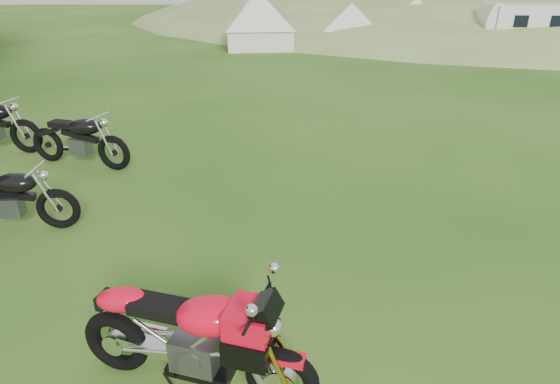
{
  "coord_description": "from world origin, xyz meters",
  "views": [
    {
      "loc": [
        0.16,
        -4.59,
        3.26
      ],
      "look_at": [
        0.2,
        0.4,
        0.96
      ],
      "focal_mm": 30.0,
      "sensor_mm": 36.0,
      "label": 1
    }
  ],
  "objects_px": {
    "vintage_moto_b": "(6,198)",
    "tent_mid": "(351,22)",
    "vintage_moto_c": "(78,138)",
    "tent_left": "(258,20)",
    "caravan": "(531,29)",
    "sport_motorcycle": "(193,331)",
    "tent_right": "(415,19)"
  },
  "relations": [
    {
      "from": "vintage_moto_b",
      "to": "tent_mid",
      "type": "xyz_separation_m",
      "value": [
        7.56,
        19.46,
        0.64
      ]
    },
    {
      "from": "vintage_moto_c",
      "to": "tent_mid",
      "type": "xyz_separation_m",
      "value": [
        7.5,
        17.0,
        0.59
      ]
    },
    {
      "from": "vintage_moto_c",
      "to": "tent_mid",
      "type": "height_order",
      "value": "tent_mid"
    },
    {
      "from": "tent_left",
      "to": "caravan",
      "type": "bearing_deg",
      "value": -13.68
    },
    {
      "from": "sport_motorcycle",
      "to": "tent_mid",
      "type": "xyz_separation_m",
      "value": [
        4.52,
        22.29,
        0.52
      ]
    },
    {
      "from": "vintage_moto_c",
      "to": "tent_left",
      "type": "distance_m",
      "value": 16.16
    },
    {
      "from": "sport_motorcycle",
      "to": "vintage_moto_b",
      "type": "xyz_separation_m",
      "value": [
        -3.04,
        2.83,
        -0.12
      ]
    },
    {
      "from": "vintage_moto_c",
      "to": "caravan",
      "type": "xyz_separation_m",
      "value": [
        15.36,
        14.2,
        0.54
      ]
    },
    {
      "from": "tent_mid",
      "to": "sport_motorcycle",
      "type": "bearing_deg",
      "value": -94.74
    },
    {
      "from": "sport_motorcycle",
      "to": "vintage_moto_b",
      "type": "height_order",
      "value": "sport_motorcycle"
    },
    {
      "from": "tent_mid",
      "to": "tent_right",
      "type": "xyz_separation_m",
      "value": [
        3.63,
        1.38,
        0.07
      ]
    },
    {
      "from": "vintage_moto_c",
      "to": "caravan",
      "type": "relative_size",
      "value": 0.44
    },
    {
      "from": "tent_mid",
      "to": "tent_right",
      "type": "distance_m",
      "value": 3.89
    },
    {
      "from": "sport_motorcycle",
      "to": "vintage_moto_c",
      "type": "bearing_deg",
      "value": 136.15
    },
    {
      "from": "tent_right",
      "to": "caravan",
      "type": "xyz_separation_m",
      "value": [
        4.23,
        -4.17,
        -0.11
      ]
    },
    {
      "from": "caravan",
      "to": "vintage_moto_b",
      "type": "bearing_deg",
      "value": -127.58
    },
    {
      "from": "sport_motorcycle",
      "to": "tent_left",
      "type": "distance_m",
      "value": 21.2
    },
    {
      "from": "sport_motorcycle",
      "to": "vintage_moto_c",
      "type": "distance_m",
      "value": 6.07
    },
    {
      "from": "vintage_moto_b",
      "to": "tent_mid",
      "type": "distance_m",
      "value": 20.89
    },
    {
      "from": "vintage_moto_b",
      "to": "tent_left",
      "type": "xyz_separation_m",
      "value": [
        2.86,
        18.36,
        0.84
      ]
    },
    {
      "from": "tent_left",
      "to": "tent_right",
      "type": "xyz_separation_m",
      "value": [
        8.33,
        2.48,
        -0.14
      ]
    },
    {
      "from": "sport_motorcycle",
      "to": "tent_left",
      "type": "xyz_separation_m",
      "value": [
        -0.18,
        21.18,
        0.72
      ]
    },
    {
      "from": "tent_mid",
      "to": "tent_left",
      "type": "bearing_deg",
      "value": -160.05
    },
    {
      "from": "tent_right",
      "to": "caravan",
      "type": "height_order",
      "value": "tent_right"
    },
    {
      "from": "vintage_moto_b",
      "to": "vintage_moto_c",
      "type": "distance_m",
      "value": 2.46
    },
    {
      "from": "sport_motorcycle",
      "to": "tent_right",
      "type": "bearing_deg",
      "value": 87.75
    },
    {
      "from": "sport_motorcycle",
      "to": "tent_right",
      "type": "xyz_separation_m",
      "value": [
        8.15,
        23.66,
        0.58
      ]
    },
    {
      "from": "caravan",
      "to": "tent_mid",
      "type": "bearing_deg",
      "value": 165.63
    },
    {
      "from": "vintage_moto_b",
      "to": "caravan",
      "type": "xyz_separation_m",
      "value": [
        15.42,
        16.67,
        0.59
      ]
    },
    {
      "from": "tent_left",
      "to": "tent_mid",
      "type": "relative_size",
      "value": 1.18
    },
    {
      "from": "tent_left",
      "to": "tent_right",
      "type": "distance_m",
      "value": 8.7
    },
    {
      "from": "tent_mid",
      "to": "vintage_moto_c",
      "type": "bearing_deg",
      "value": -107.08
    }
  ]
}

